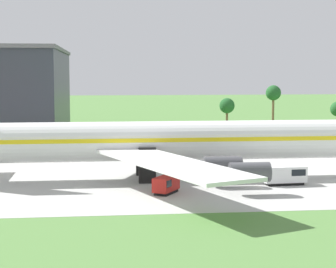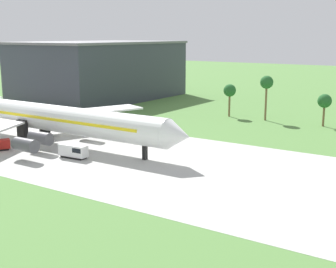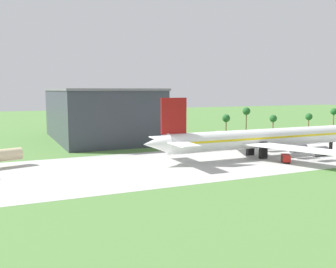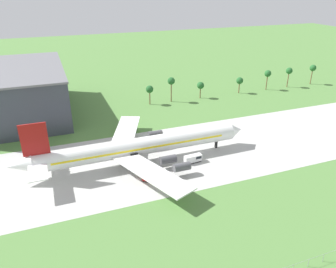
{
  "view_description": "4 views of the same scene",
  "coord_description": "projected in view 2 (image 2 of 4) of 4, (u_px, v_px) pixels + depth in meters",
  "views": [
    {
      "loc": [
        -57.54,
        -87.77,
        15.95
      ],
      "look_at": [
        -47.76,
        0.11,
        6.62
      ],
      "focal_mm": 65.0,
      "sensor_mm": 36.0,
      "label": 1
    },
    {
      "loc": [
        31.51,
        -69.36,
        23.42
      ],
      "look_at": [
        -14.63,
        0.11,
        5.62
      ],
      "focal_mm": 50.0,
      "sensor_mm": 36.0,
      "label": 2
    },
    {
      "loc": [
        -122.54,
        -91.78,
        20.37
      ],
      "look_at": [
        -80.9,
        0.11,
        8.51
      ],
      "focal_mm": 40.0,
      "sensor_mm": 36.0,
      "label": 3
    },
    {
      "loc": [
        -73.25,
        -91.76,
        54.15
      ],
      "look_at": [
        -36.54,
        5.0,
        6.0
      ],
      "focal_mm": 35.0,
      "sensor_mm": 36.0,
      "label": 4
    }
  ],
  "objects": [
    {
      "name": "ground_plane",
      "position": [
        240.0,
        177.0,
        78.44
      ],
      "size": [
        600.0,
        600.0,
        0.0
      ],
      "primitive_type": "plane",
      "color": "#517F3D"
    },
    {
      "name": "taxiway_strip",
      "position": [
        240.0,
        177.0,
        78.44
      ],
      "size": [
        320.0,
        44.0,
        0.02
      ],
      "color": "#B2B2AD",
      "rests_on": "ground_plane"
    },
    {
      "name": "jet_airliner",
      "position": [
        39.0,
        116.0,
        103.92
      ],
      "size": [
        78.1,
        59.66,
        18.32
      ],
      "color": "white",
      "rests_on": "ground_plane"
    },
    {
      "name": "fuel_truck",
      "position": [
        74.0,
        151.0,
        90.06
      ],
      "size": [
        6.07,
        2.44,
        2.62
      ],
      "color": "black",
      "rests_on": "ground_plane"
    },
    {
      "name": "terminal_building",
      "position": [
        101.0,
        70.0,
        171.43
      ],
      "size": [
        36.72,
        61.2,
        20.94
      ],
      "color": "#333842",
      "rests_on": "ground_plane"
    }
  ]
}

